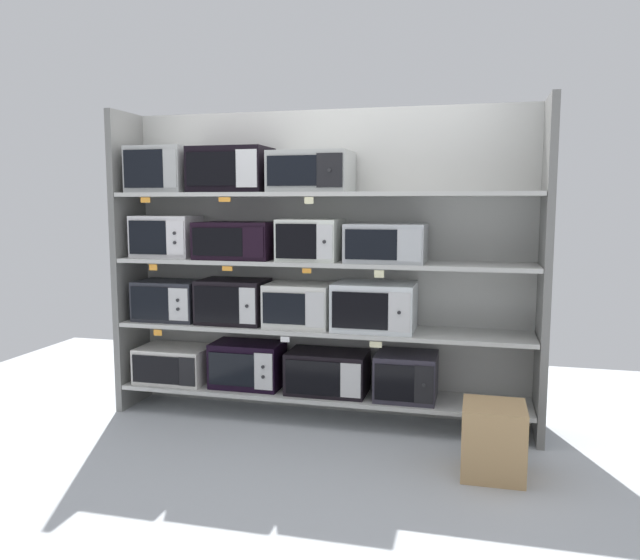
# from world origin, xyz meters

# --- Properties ---
(ground) EXTENTS (6.98, 6.00, 0.02)m
(ground) POSITION_xyz_m (0.00, -1.00, -0.01)
(ground) COLOR #B2B7BC
(back_panel) EXTENTS (3.18, 0.04, 2.26)m
(back_panel) POSITION_xyz_m (0.00, 0.25, 1.13)
(back_panel) COLOR #B2B2AD
(back_panel) RESTS_ON ground
(upright_left) EXTENTS (0.05, 0.45, 2.26)m
(upright_left) POSITION_xyz_m (-1.52, 0.00, 1.13)
(upright_left) COLOR slate
(upright_left) RESTS_ON ground
(upright_right) EXTENTS (0.05, 0.45, 2.26)m
(upright_right) POSITION_xyz_m (1.52, 0.00, 1.13)
(upright_right) COLOR slate
(upright_right) RESTS_ON ground
(shelf_0) EXTENTS (2.98, 0.45, 0.03)m
(shelf_0) POSITION_xyz_m (0.00, 0.00, 0.19)
(shelf_0) COLOR beige
(shelf_0) RESTS_ON ground
(microwave_0) EXTENTS (0.54, 0.39, 0.27)m
(microwave_0) POSITION_xyz_m (-1.16, -0.00, 0.34)
(microwave_0) COLOR silver
(microwave_0) RESTS_ON shelf_0
(microwave_1) EXTENTS (0.52, 0.34, 0.34)m
(microwave_1) POSITION_xyz_m (-0.56, -0.00, 0.38)
(microwave_1) COLOR black
(microwave_1) RESTS_ON shelf_0
(microwave_2) EXTENTS (0.57, 0.36, 0.30)m
(microwave_2) POSITION_xyz_m (0.06, -0.00, 0.36)
(microwave_2) COLOR black
(microwave_2) RESTS_ON shelf_0
(microwave_3) EXTENTS (0.42, 0.40, 0.32)m
(microwave_3) POSITION_xyz_m (0.63, -0.00, 0.37)
(microwave_3) COLOR #2F2C38
(microwave_3) RESTS_ON shelf_0
(shelf_1) EXTENTS (2.98, 0.45, 0.03)m
(shelf_1) POSITION_xyz_m (0.00, 0.00, 0.67)
(shelf_1) COLOR beige
(microwave_4) EXTENTS (0.49, 0.36, 0.30)m
(microwave_4) POSITION_xyz_m (-1.19, -0.00, 0.84)
(microwave_4) COLOR #2A2C35
(microwave_4) RESTS_ON shelf_1
(microwave_5) EXTENTS (0.49, 0.37, 0.32)m
(microwave_5) POSITION_xyz_m (-0.67, -0.00, 0.85)
(microwave_5) COLOR black
(microwave_5) RESTS_ON shelf_1
(microwave_6) EXTENTS (0.47, 0.37, 0.31)m
(microwave_6) POSITION_xyz_m (-0.15, -0.00, 0.85)
(microwave_6) COLOR silver
(microwave_6) RESTS_ON shelf_1
(microwave_7) EXTENTS (0.57, 0.42, 0.33)m
(microwave_7) POSITION_xyz_m (0.40, -0.00, 0.86)
(microwave_7) COLOR silver
(microwave_7) RESTS_ON shelf_1
(price_tag_0) EXTENTS (0.07, 0.00, 0.04)m
(price_tag_0) POSITION_xyz_m (-1.17, -0.23, 0.63)
(price_tag_0) COLOR orange
(price_tag_1) EXTENTS (0.06, 0.00, 0.04)m
(price_tag_1) POSITION_xyz_m (-0.19, -0.23, 0.64)
(price_tag_1) COLOR white
(price_tag_2) EXTENTS (0.08, 0.00, 0.04)m
(price_tag_2) POSITION_xyz_m (0.44, -0.23, 0.63)
(price_tag_2) COLOR beige
(shelf_2) EXTENTS (2.98, 0.45, 0.03)m
(shelf_2) POSITION_xyz_m (0.00, 0.00, 1.16)
(shelf_2) COLOR beige
(microwave_8) EXTENTS (0.47, 0.34, 0.31)m
(microwave_8) POSITION_xyz_m (-1.20, -0.00, 1.33)
(microwave_8) COLOR silver
(microwave_8) RESTS_ON shelf_2
(microwave_9) EXTENTS (0.57, 0.42, 0.27)m
(microwave_9) POSITION_xyz_m (-0.62, -0.00, 1.31)
(microwave_9) COLOR black
(microwave_9) RESTS_ON shelf_2
(microwave_10) EXTENTS (0.43, 0.41, 0.29)m
(microwave_10) POSITION_xyz_m (-0.07, -0.00, 1.32)
(microwave_10) COLOR silver
(microwave_10) RESTS_ON shelf_2
(microwave_11) EXTENTS (0.54, 0.41, 0.27)m
(microwave_11) POSITION_xyz_m (0.48, -0.00, 1.31)
(microwave_11) COLOR #B4B7BA
(microwave_11) RESTS_ON shelf_2
(price_tag_3) EXTENTS (0.06, 0.00, 0.04)m
(price_tag_3) POSITION_xyz_m (-1.19, -0.23, 1.12)
(price_tag_3) COLOR orange
(price_tag_4) EXTENTS (0.08, 0.00, 0.03)m
(price_tag_4) POSITION_xyz_m (-0.62, -0.23, 1.12)
(price_tag_4) COLOR orange
(price_tag_5) EXTENTS (0.06, 0.00, 0.03)m
(price_tag_5) POSITION_xyz_m (-0.04, -0.23, 1.12)
(price_tag_5) COLOR orange
(price_tag_6) EXTENTS (0.07, 0.00, 0.05)m
(price_tag_6) POSITION_xyz_m (0.46, -0.23, 1.11)
(price_tag_6) COLOR beige
(shelf_3) EXTENTS (2.98, 0.45, 0.03)m
(shelf_3) POSITION_xyz_m (0.00, 0.00, 1.64)
(shelf_3) COLOR beige
(microwave_12) EXTENTS (0.44, 0.41, 0.34)m
(microwave_12) POSITION_xyz_m (-1.21, -0.00, 1.82)
(microwave_12) COLOR #A4A6A4
(microwave_12) RESTS_ON shelf_3
(microwave_13) EXTENTS (0.56, 0.40, 0.32)m
(microwave_13) POSITION_xyz_m (-0.67, -0.00, 1.82)
(microwave_13) COLOR black
(microwave_13) RESTS_ON shelf_3
(microwave_14) EXTENTS (0.56, 0.43, 0.28)m
(microwave_14) POSITION_xyz_m (-0.06, -0.00, 1.80)
(microwave_14) COLOR #A4A7A3
(microwave_14) RESTS_ON shelf_3
(price_tag_7) EXTENTS (0.07, 0.00, 0.04)m
(price_tag_7) POSITION_xyz_m (-1.24, -0.23, 1.60)
(price_tag_7) COLOR orange
(price_tag_8) EXTENTS (0.09, 0.00, 0.03)m
(price_tag_8) POSITION_xyz_m (-0.63, -0.23, 1.60)
(price_tag_8) COLOR orange
(price_tag_9) EXTENTS (0.06, 0.00, 0.05)m
(price_tag_9) POSITION_xyz_m (-0.02, -0.23, 1.60)
(price_tag_9) COLOR beige
(shipping_carton) EXTENTS (0.36, 0.36, 0.42)m
(shipping_carton) POSITION_xyz_m (1.21, -0.67, 0.21)
(shipping_carton) COLOR tan
(shipping_carton) RESTS_ON ground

